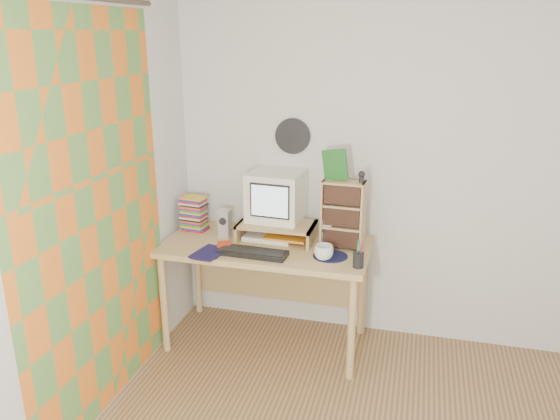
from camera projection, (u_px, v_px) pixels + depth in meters
The scene contains 20 objects.
back_wall at pixel (429, 169), 3.64m from camera, with size 3.50×3.50×0.00m, color silver.
left_wall at pixel (26, 234), 2.45m from camera, with size 3.50×3.50×0.00m, color silver.
curtain at pixel (96, 222), 2.91m from camera, with size 2.20×2.20×0.00m, color orange.
wall_disc at pixel (293, 136), 3.79m from camera, with size 0.25×0.25×0.02m, color black.
desk at pixel (268, 259), 3.80m from camera, with size 1.40×0.70×0.75m.
monitor_riser at pixel (277, 227), 3.75m from camera, with size 0.52×0.30×0.12m.
crt_monitor at pixel (275, 197), 3.74m from camera, with size 0.36×0.36×0.34m, color white.
speaker_left at pixel (225, 224), 3.79m from camera, with size 0.08×0.08×0.20m, color #BDBCC2.
speaker_right at pixel (326, 232), 3.63m from camera, with size 0.07×0.07×0.20m, color #BDBCC2.
keyboard at pixel (253, 253), 3.51m from camera, with size 0.44×0.15×0.03m, color black.
dvd_stack at pixel (194, 214), 3.93m from camera, with size 0.17×0.12×0.24m, color brown, non-canonical shape.
cd_rack at pixel (343, 215), 3.57m from camera, with size 0.27×0.15×0.46m, color tan.
mug at pixel (324, 252), 3.43m from camera, with size 0.12×0.12×0.10m, color white.
diary at pixel (198, 249), 3.55m from camera, with size 0.21×0.16×0.04m, color #14103E.
mousepad at pixel (330, 256), 3.49m from camera, with size 0.22×0.22×0.00m, color black.
pen_cup at pixel (358, 257), 3.31m from camera, with size 0.07×0.07×0.13m, color black, non-canonical shape.
papers at pixel (277, 235), 3.79m from camera, with size 0.34×0.25×0.04m, color white, non-canonical shape.
red_box at pixel (224, 246), 3.61m from camera, with size 0.09×0.06×0.04m, color red.
game_box at pixel (335, 165), 3.51m from camera, with size 0.15×0.03×0.20m, color #1A5D1E.
webcam at pixel (362, 177), 3.46m from camera, with size 0.04×0.04×0.08m, color black, non-canonical shape.
Camera 1 is at (-0.06, -1.93, 2.11)m, focal length 35.00 mm.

